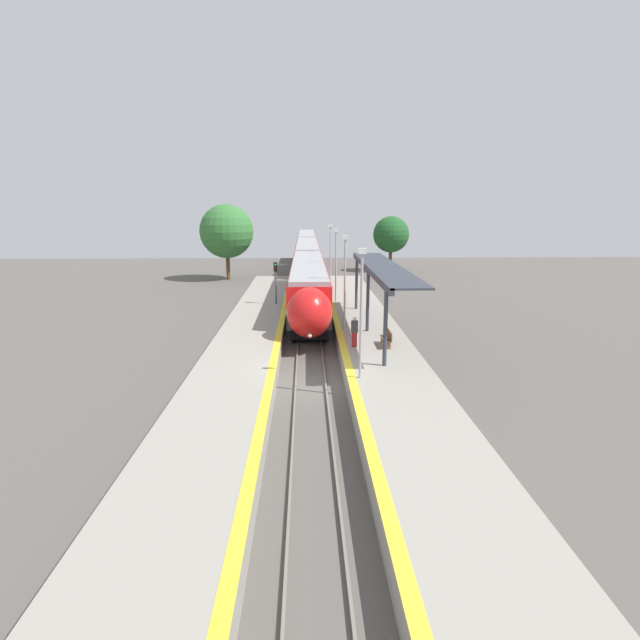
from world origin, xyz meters
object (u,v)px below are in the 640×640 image
(person_waiting, at_px, (354,331))
(train, at_px, (307,257))
(lamppost_near, at_px, (361,306))
(lamppost_far, at_px, (336,261))
(railway_signal, at_px, (276,283))
(lamppost_mid, at_px, (345,277))
(lamppost_farthest, at_px, (330,250))
(platform_bench, at_px, (387,338))

(person_waiting, bearing_deg, train, 94.06)
(lamppost_near, distance_m, lamppost_far, 18.31)
(railway_signal, distance_m, lamppost_mid, 9.58)
(person_waiting, xyz_separation_m, railway_signal, (-4.98, 12.26, 0.79))
(lamppost_far, bearing_deg, lamppost_near, -90.00)
(train, bearing_deg, lamppost_near, -86.80)
(railway_signal, xyz_separation_m, lamppost_farthest, (4.74, 10.15, 1.63))
(platform_bench, distance_m, person_waiting, 1.85)
(platform_bench, distance_m, lamppost_farthest, 22.66)
(lamppost_far, bearing_deg, lamppost_mid, -90.00)
(railway_signal, distance_m, lamppost_far, 5.11)
(lamppost_far, bearing_deg, lamppost_farthest, 90.00)
(platform_bench, xyz_separation_m, railway_signal, (-6.79, 12.24, 1.19))
(lamppost_farthest, bearing_deg, train, 100.49)
(lamppost_far, distance_m, lamppost_farthest, 9.16)
(train, distance_m, person_waiting, 34.39)
(railway_signal, bearing_deg, lamppost_near, -74.69)
(lamppost_near, xyz_separation_m, lamppost_farthest, (0.00, 27.47, 0.00))
(person_waiting, bearing_deg, lamppost_mid, 93.26)
(railway_signal, relative_size, lamppost_far, 0.72)
(person_waiting, distance_m, railway_signal, 13.25)
(platform_bench, xyz_separation_m, person_waiting, (-1.81, -0.02, 0.40))
(lamppost_mid, distance_m, lamppost_farthest, 18.31)
(platform_bench, bearing_deg, train, 97.06)
(lamppost_near, relative_size, lamppost_far, 1.00)
(lamppost_mid, xyz_separation_m, lamppost_farthest, (0.00, 18.31, 0.00))
(platform_bench, height_order, lamppost_near, lamppost_near)
(lamppost_far, height_order, lamppost_farthest, same)
(lamppost_near, bearing_deg, platform_bench, 68.11)
(platform_bench, distance_m, railway_signal, 14.04)
(lamppost_mid, xyz_separation_m, lamppost_far, (0.00, 9.16, 0.00))
(train, relative_size, lamppost_near, 11.66)
(lamppost_mid, height_order, lamppost_farthest, same)
(person_waiting, bearing_deg, lamppost_near, -92.63)
(platform_bench, xyz_separation_m, lamppost_farthest, (-2.04, 22.39, 2.82))
(railway_signal, xyz_separation_m, lamppost_mid, (4.74, -8.17, 1.63))
(person_waiting, relative_size, lamppost_mid, 0.29)
(person_waiting, relative_size, lamppost_near, 0.29)
(platform_bench, relative_size, person_waiting, 0.93)
(train, height_order, lamppost_near, lamppost_near)
(platform_bench, height_order, railway_signal, railway_signal)
(person_waiting, relative_size, lamppost_far, 0.29)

